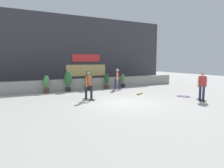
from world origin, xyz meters
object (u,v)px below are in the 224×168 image
potted_plant_4 (123,81)px  skateboard_near_camera (183,96)px  potted_plant_2 (89,78)px  skateboard_aside (140,93)px  potted_plant_1 (68,79)px  skater_by_wall_right (202,85)px  skater_mid_plaza (89,85)px  potted_plant_0 (46,83)px  potted_plant_3 (107,81)px  skater_far_left (117,78)px

potted_plant_4 → skateboard_near_camera: bearing=-79.9°
potted_plant_2 → skateboard_aside: 4.39m
potted_plant_1 → skater_by_wall_right: 9.28m
skater_mid_plaza → skateboard_near_camera: 6.18m
potted_plant_0 → potted_plant_3: potted_plant_0 is taller
potted_plant_1 → potted_plant_0: bearing=180.0°
skater_mid_plaza → potted_plant_3: bearing=50.9°
potted_plant_1 → skater_far_left: skater_far_left is taller
potted_plant_0 → skater_far_left: 5.41m
potted_plant_4 → skater_mid_plaza: size_ratio=0.69×
potted_plant_0 → skater_mid_plaza: 4.30m
skater_far_left → skateboard_aside: bearing=-82.1°
skater_mid_plaza → skateboard_aside: (3.98, 0.35, -0.88)m
potted_plant_3 → potted_plant_4: (1.59, 0.00, -0.03)m
potted_plant_3 → skateboard_near_camera: potted_plant_3 is taller
potted_plant_2 → skateboard_near_camera: 7.24m
potted_plant_4 → skateboard_aside: 3.72m
potted_plant_4 → skater_by_wall_right: bearing=-82.5°
potted_plant_1 → potted_plant_3: size_ratio=1.31×
potted_plant_4 → skateboard_near_camera: (1.03, -5.82, -0.55)m
potted_plant_2 → potted_plant_4: size_ratio=1.36×
potted_plant_0 → potted_plant_2: 3.30m
potted_plant_2 → skater_far_left: size_ratio=0.94×
skater_far_left → skateboard_aside: 2.71m
potted_plant_3 → skater_mid_plaza: (-3.21, -3.95, 0.30)m
skater_by_wall_right → skateboard_near_camera: size_ratio=2.25×
potted_plant_1 → potted_plant_2: 1.68m
potted_plant_0 → skater_by_wall_right: size_ratio=0.75×
skateboard_aside → potted_plant_2: bearing=123.4°
potted_plant_4 → skater_far_left: (-1.17, -1.05, 0.33)m
skateboard_near_camera → potted_plant_3: bearing=114.3°
skater_far_left → skateboard_aside: skater_far_left is taller
potted_plant_2 → potted_plant_3: size_ratio=1.32×
skater_far_left → potted_plant_1: bearing=164.1°
potted_plant_0 → potted_plant_1: (1.60, -0.00, 0.22)m
potted_plant_1 → skater_mid_plaza: bearing=-88.9°
potted_plant_1 → skateboard_aside: 5.48m
skater_by_wall_right → potted_plant_2: bearing=119.8°
skateboard_near_camera → potted_plant_4: bearing=100.1°
skater_far_left → skateboard_near_camera: size_ratio=2.25×
potted_plant_3 → skateboard_near_camera: bearing=-65.7°
skater_mid_plaza → skater_far_left: size_ratio=1.00×
potted_plant_0 → potted_plant_4: potted_plant_0 is taller
potted_plant_1 → potted_plant_2: (1.68, 0.00, 0.01)m
potted_plant_4 → skateboard_near_camera: 5.93m
potted_plant_2 → skateboard_aside: (2.37, -3.59, -0.87)m
potted_plant_3 → skater_by_wall_right: (2.54, -7.23, 0.30)m
potted_plant_4 → skateboard_aside: potted_plant_4 is taller
potted_plant_4 → potted_plant_2: bearing=-180.0°
skateboard_near_camera → potted_plant_0: bearing=142.2°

